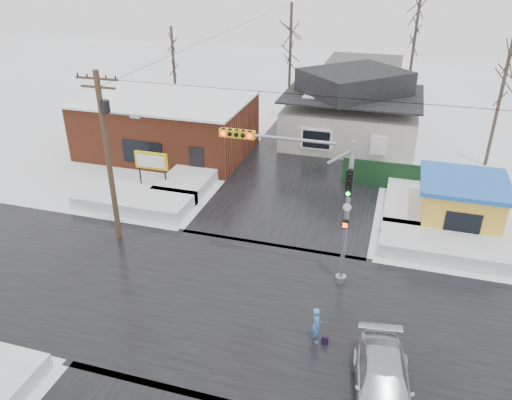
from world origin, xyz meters
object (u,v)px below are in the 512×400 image
(traffic_signal, at_px, (312,191))
(kiosk, at_px, (461,203))
(utility_pole, at_px, (108,149))
(marquee_sign, at_px, (151,162))
(car, at_px, (383,385))
(pedestrian, at_px, (316,325))

(traffic_signal, height_order, kiosk, traffic_signal)
(traffic_signal, distance_m, utility_pole, 10.39)
(traffic_signal, xyz_separation_m, marquee_sign, (-11.43, 6.53, -2.62))
(kiosk, height_order, car, kiosk)
(traffic_signal, height_order, utility_pole, utility_pole)
(pedestrian, bearing_deg, utility_pole, 45.21)
(traffic_signal, distance_m, marquee_sign, 13.42)
(utility_pole, distance_m, pedestrian, 13.20)
(traffic_signal, xyz_separation_m, kiosk, (7.07, 7.03, -3.08))
(marquee_sign, xyz_separation_m, car, (15.32, -12.97, -1.23))
(traffic_signal, distance_m, pedestrian, 5.77)
(traffic_signal, distance_m, kiosk, 10.43)
(kiosk, bearing_deg, utility_pole, -159.56)
(pedestrian, bearing_deg, car, -151.67)
(marquee_sign, bearing_deg, utility_pole, -79.87)
(utility_pole, bearing_deg, traffic_signal, -2.95)
(traffic_signal, xyz_separation_m, utility_pole, (-10.36, 0.53, 0.57))
(kiosk, xyz_separation_m, car, (-3.18, -13.47, -0.77))
(pedestrian, bearing_deg, traffic_signal, -6.92)
(car, bearing_deg, traffic_signal, 113.35)
(pedestrian, xyz_separation_m, car, (2.72, -2.22, -0.09))
(marquee_sign, xyz_separation_m, pedestrian, (12.60, -10.75, -1.13))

